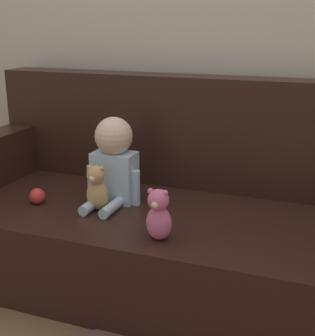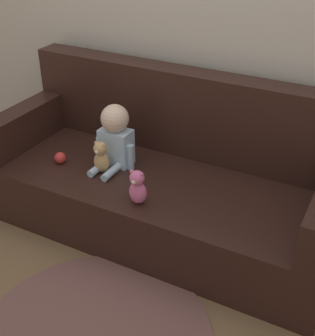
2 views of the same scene
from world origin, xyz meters
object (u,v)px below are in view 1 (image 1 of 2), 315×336
teddy_bear_brown (97,188)px  toy_ball (37,196)px  person_baby (114,162)px  couch (181,217)px  plush_toy_side (159,215)px

teddy_bear_brown → toy_ball: (-0.30, -0.03, -0.07)m
person_baby → toy_ball: person_baby is taller
couch → person_baby: 0.41m
person_baby → plush_toy_side: person_baby is taller
teddy_bear_brown → plush_toy_side: size_ratio=1.00×
person_baby → plush_toy_side: size_ratio=1.91×
person_baby → teddy_bear_brown: (-0.02, -0.13, -0.09)m
couch → teddy_bear_brown: size_ratio=10.36×
teddy_bear_brown → couch: bearing=31.4°
person_baby → toy_ball: 0.39m
couch → toy_ball: couch is taller
person_baby → plush_toy_side: bearing=-42.6°
couch → plush_toy_side: bearing=-85.4°
toy_ball → plush_toy_side: bearing=-13.1°
teddy_bear_brown → plush_toy_side: (0.36, -0.18, 0.00)m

